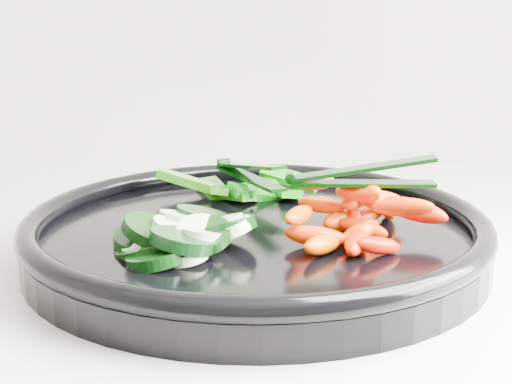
{
  "coord_description": "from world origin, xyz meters",
  "views": [
    {
      "loc": [
        0.35,
        1.08,
        1.13
      ],
      "look_at": [
        0.36,
        1.63,
        0.99
      ],
      "focal_mm": 50.0,
      "sensor_mm": 36.0,
      "label": 1
    }
  ],
  "objects": [
    {
      "name": "pepper_pile",
      "position": [
        0.35,
        1.73,
        0.96
      ],
      "size": [
        0.16,
        0.08,
        0.04
      ],
      "color": "#09610D",
      "rests_on": "veggie_tray"
    },
    {
      "name": "tong_pepper",
      "position": [
        0.36,
        1.73,
        0.98
      ],
      "size": [
        0.06,
        0.11,
        0.02
      ],
      "color": "black",
      "rests_on": "pepper_pile"
    },
    {
      "name": "carrot_pile",
      "position": [
        0.44,
        1.61,
        0.97
      ],
      "size": [
        0.14,
        0.13,
        0.06
      ],
      "color": "#FF4A00",
      "rests_on": "veggie_tray"
    },
    {
      "name": "tong_carrot",
      "position": [
        0.44,
        1.6,
        1.0
      ],
      "size": [
        0.11,
        0.02,
        0.02
      ],
      "color": "black",
      "rests_on": "carrot_pile"
    },
    {
      "name": "veggie_tray",
      "position": [
        0.36,
        1.63,
        0.95
      ],
      "size": [
        0.49,
        0.49,
        0.04
      ],
      "color": "black",
      "rests_on": "counter"
    },
    {
      "name": "cucumber_pile",
      "position": [
        0.3,
        1.59,
        0.96
      ],
      "size": [
        0.12,
        0.13,
        0.04
      ],
      "color": "black",
      "rests_on": "veggie_tray"
    }
  ]
}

